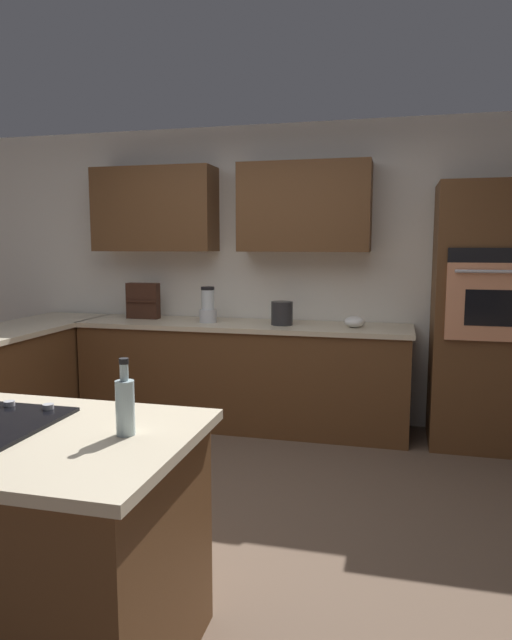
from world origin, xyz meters
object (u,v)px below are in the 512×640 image
(second_bottle, at_px, (125,405))
(spice_rack, at_px, (143,301))
(blender, at_px, (208,307))
(mixing_bowl, at_px, (355,322))
(kettle, at_px, (282,313))
(wall_oven, at_px, (487,317))

(second_bottle, bearing_deg, spice_rack, -65.88)
(blender, xyz_separation_m, mixing_bowl, (-1.25, 0.00, -0.09))
(kettle, bearing_deg, wall_oven, -179.51)
(spice_rack, bearing_deg, kettle, 175.69)
(kettle, bearing_deg, mixing_bowl, 180.00)
(kettle, distance_m, second_bottle, 2.82)
(wall_oven, distance_m, kettle, 1.60)
(kettle, bearing_deg, spice_rack, -4.31)
(wall_oven, distance_m, spice_rack, 2.90)
(spice_rack, bearing_deg, blender, 171.43)
(wall_oven, relative_size, spice_rack, 6.31)
(blender, xyz_separation_m, kettle, (-0.65, 0.00, -0.03))
(kettle, bearing_deg, blender, 0.00)
(spice_rack, height_order, second_bottle, spice_rack)
(wall_oven, relative_size, mixing_bowl, 12.27)
(mixing_bowl, distance_m, second_bottle, 2.89)
(blender, height_order, kettle, blender)
(blender, xyz_separation_m, spice_rack, (0.65, -0.10, 0.03))
(blender, bearing_deg, spice_rack, -8.57)
(kettle, bearing_deg, second_bottle, 90.18)
(kettle, relative_size, second_bottle, 0.71)
(mixing_bowl, relative_size, spice_rack, 0.51)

